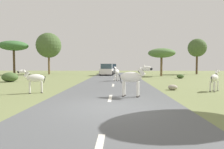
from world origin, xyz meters
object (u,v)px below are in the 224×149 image
(tree_2, at_px, (162,53))
(zebra_0, at_px, (117,72))
(zebra_2, at_px, (215,78))
(tree_1, at_px, (49,45))
(bush_2, at_px, (10,77))
(car_0, at_px, (112,69))
(zebra_1, at_px, (34,79))
(bush_1, at_px, (180,76))
(tree_3, at_px, (197,48))
(zebra_3, at_px, (133,78))
(tree_4, at_px, (14,46))
(car_1, at_px, (107,70))
(rock_0, at_px, (173,87))

(tree_2, bearing_deg, zebra_0, -125.10)
(tree_2, bearing_deg, zebra_2, -90.68)
(zebra_0, height_order, tree_1, tree_1)
(bush_2, bearing_deg, car_0, 61.12)
(tree_1, bearing_deg, zebra_1, -72.63)
(car_0, distance_m, tree_1, 11.67)
(car_0, relative_size, bush_1, 5.13)
(tree_3, bearing_deg, zebra_1, -128.92)
(zebra_1, bearing_deg, zebra_3, -129.87)
(tree_4, bearing_deg, car_1, -5.97)
(zebra_0, xyz_separation_m, tree_3, (13.71, 14.74, 3.58))
(tree_3, bearing_deg, rock_0, -115.12)
(zebra_3, height_order, car_0, car_0)
(tree_1, distance_m, bush_1, 22.00)
(car_1, bearing_deg, tree_2, -8.74)
(zebra_2, distance_m, tree_3, 23.30)
(zebra_1, xyz_separation_m, car_0, (3.78, 24.45, -0.02))
(tree_4, bearing_deg, tree_2, -8.09)
(zebra_0, height_order, tree_2, tree_2)
(tree_1, bearing_deg, zebra_0, -49.74)
(car_1, xyz_separation_m, rock_0, (5.35, -17.30, -0.67))
(tree_1, bearing_deg, tree_3, 2.15)
(car_0, xyz_separation_m, bush_1, (8.75, -11.73, -0.59))
(bush_2, bearing_deg, tree_4, 116.64)
(car_0, bearing_deg, tree_1, 11.18)
(zebra_3, distance_m, tree_2, 19.62)
(car_0, xyz_separation_m, tree_4, (-16.02, -3.76, 3.88))
(car_0, height_order, bush_2, car_0)
(car_1, bearing_deg, tree_1, 167.34)
(zebra_0, distance_m, zebra_2, 9.39)
(zebra_3, xyz_separation_m, car_1, (-2.45, 20.41, -0.18))
(zebra_2, relative_size, tree_4, 0.25)
(car_1, distance_m, tree_2, 8.54)
(zebra_3, bearing_deg, tree_4, -123.86)
(tree_3, xyz_separation_m, bush_1, (-5.99, -10.21, -4.26))
(zebra_1, bearing_deg, tree_1, -9.28)
(zebra_1, distance_m, bush_1, 17.87)
(car_1, relative_size, bush_2, 2.89)
(zebra_2, height_order, car_0, car_0)
(zebra_0, height_order, bush_2, zebra_0)
(rock_0, bearing_deg, car_0, 101.99)
(car_0, bearing_deg, zebra_2, 105.47)
(zebra_2, xyz_separation_m, car_0, (-7.27, 23.28, 0.02))
(car_1, bearing_deg, zebra_1, -96.26)
(bush_2, bearing_deg, tree_3, 32.71)
(zebra_2, bearing_deg, rock_0, -150.85)
(zebra_0, relative_size, zebra_3, 0.91)
(zebra_3, relative_size, tree_2, 0.42)
(zebra_0, bearing_deg, bush_1, -134.26)
(zebra_0, distance_m, car_0, 16.29)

